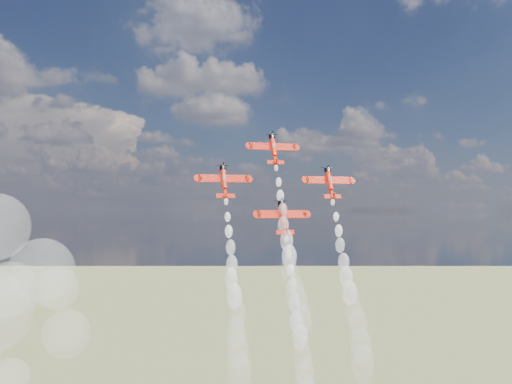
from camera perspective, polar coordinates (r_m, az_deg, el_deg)
The scene contains 8 objects.
plane_lead at distance 147.51m, azimuth 1.86°, elevation 4.58°, with size 13.30×6.51×8.89m.
plane_left at distance 139.19m, azimuth -3.38°, elevation 1.17°, with size 13.30×6.51×8.89m.
plane_right at distance 147.43m, azimuth 7.76°, elevation 1.01°, with size 13.30×6.51×8.89m.
plane_slot at distance 138.32m, azimuth 2.86°, elevation -2.62°, with size 13.30×6.51×8.89m.
smoke_trail_lead at distance 132.13m, azimuth 4.03°, elevation -9.86°, with size 5.62×20.99×40.62m.
smoke_trail_left at distance 126.07m, azimuth -2.06°, elevation -14.38°, with size 5.21×20.32×40.55m.
smoke_trail_right at distance 135.38m, azimuth 10.50°, elevation -13.60°, with size 5.30×19.91×40.94m.
smoke_trail_slot at distance 127.98m, azimuth 5.16°, elevation -18.42°, with size 5.63×21.05×40.21m.
Camera 1 is at (-28.23, -134.73, 101.97)m, focal length 38.00 mm.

